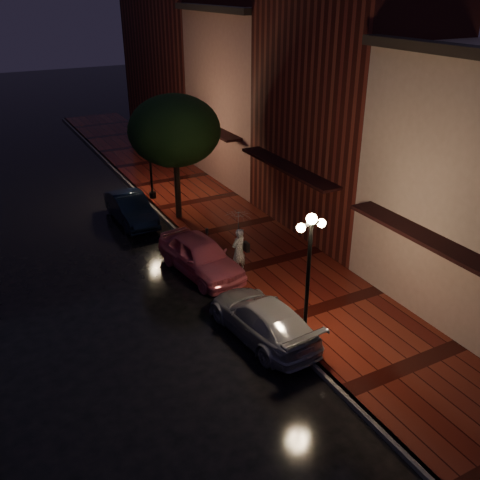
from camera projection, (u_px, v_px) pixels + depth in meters
ground at (224, 277)px, 20.71m from camera, size 120.00×120.00×0.00m
sidewalk at (273, 262)px, 21.63m from camera, size 4.50×60.00×0.15m
curb at (223, 275)px, 20.68m from camera, size 0.25×60.00×0.15m
storefront_mid at (347, 107)px, 22.88m from camera, size 5.00×8.00×11.00m
storefront_far at (255, 98)px, 29.67m from camera, size 5.00×8.00×9.00m
storefront_extra at (185, 67)px, 37.41m from camera, size 5.00×12.00×10.00m
streetlamp_near at (308, 272)px, 15.75m from camera, size 0.96×0.36×4.31m
streetlamp_far at (149, 152)px, 26.89m from camera, size 0.96×0.36×4.31m
street_tree at (175, 133)px, 23.89m from camera, size 4.16×4.16×5.80m
pink_car at (201, 256)px, 20.71m from camera, size 2.33×4.58×1.50m
navy_car at (131, 209)px, 25.22m from camera, size 1.52×4.12×1.35m
silver_car at (263, 319)px, 16.97m from camera, size 2.21×4.67×1.32m
woman_with_umbrella at (239, 232)px, 20.07m from camera, size 1.06×1.08×2.54m
parking_meter at (207, 239)px, 21.81m from camera, size 0.12×0.10×1.18m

